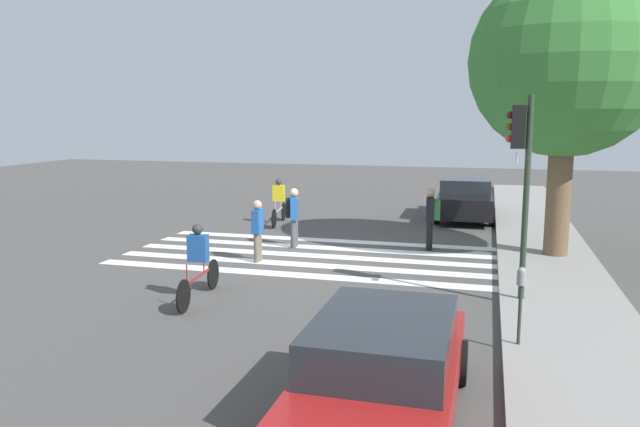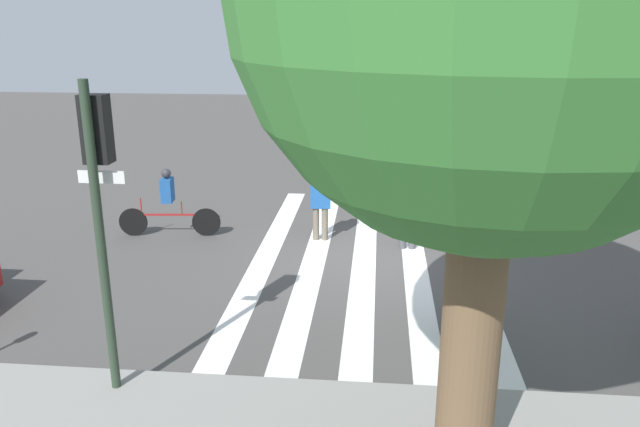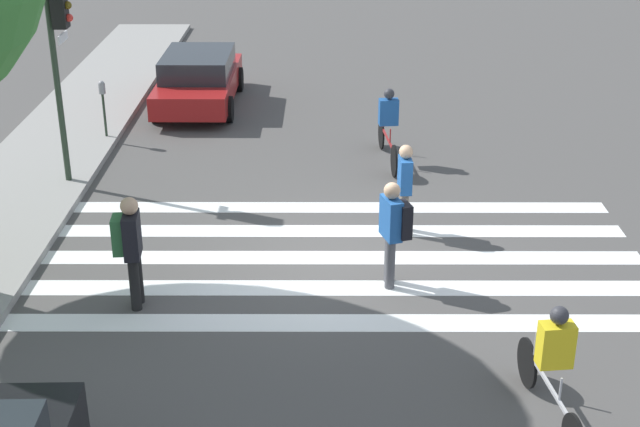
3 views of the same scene
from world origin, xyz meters
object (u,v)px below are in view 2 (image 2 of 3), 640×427
(cyclist_far_lane, at_px, (554,195))
(cyclist_mid_street, at_px, (168,200))
(traffic_light, at_px, (99,182))
(pedestrian_child_with_backpack, at_px, (409,204))
(pedestrian_adult_blue_shirt, at_px, (320,202))
(pedestrian_adult_yellow_jacket, at_px, (462,273))

(cyclist_far_lane, xyz_separation_m, cyclist_mid_street, (9.04, 1.33, 0.00))
(traffic_light, bearing_deg, pedestrian_child_with_backpack, -124.49)
(pedestrian_adult_blue_shirt, relative_size, pedestrian_adult_yellow_jacket, 0.92)
(pedestrian_adult_blue_shirt, distance_m, pedestrian_adult_yellow_jacket, 5.01)
(traffic_light, relative_size, pedestrian_adult_yellow_jacket, 2.39)
(traffic_light, relative_size, pedestrian_adult_blue_shirt, 2.59)
(pedestrian_adult_yellow_jacket, bearing_deg, pedestrian_adult_blue_shirt, 117.19)
(cyclist_far_lane, bearing_deg, traffic_light, 38.34)
(pedestrian_adult_blue_shirt, relative_size, cyclist_far_lane, 0.72)
(cyclist_far_lane, bearing_deg, cyclist_mid_street, 1.67)
(traffic_light, distance_m, cyclist_mid_street, 6.80)
(pedestrian_adult_yellow_jacket, bearing_deg, cyclist_far_lane, 58.12)
(pedestrian_adult_yellow_jacket, bearing_deg, pedestrian_child_with_backpack, 94.87)
(traffic_light, bearing_deg, pedestrian_adult_blue_shirt, -108.66)
(traffic_light, xyz_separation_m, pedestrian_adult_yellow_jacket, (-4.80, -2.11, -1.92))
(pedestrian_adult_yellow_jacket, xyz_separation_m, cyclist_far_lane, (-2.84, -5.54, -0.17))
(pedestrian_adult_blue_shirt, height_order, pedestrian_adult_yellow_jacket, pedestrian_adult_yellow_jacket)
(traffic_light, bearing_deg, cyclist_far_lane, -134.95)
(pedestrian_child_with_backpack, bearing_deg, cyclist_far_lane, -172.04)
(pedestrian_child_with_backpack, relative_size, pedestrian_adult_blue_shirt, 1.06)
(pedestrian_child_with_backpack, bearing_deg, pedestrian_adult_blue_shirt, -26.88)
(pedestrian_child_with_backpack, xyz_separation_m, cyclist_mid_street, (5.53, -0.30, -0.15))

